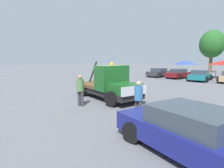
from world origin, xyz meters
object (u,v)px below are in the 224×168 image
(canopy_tent_blue, at_px, (186,62))
(person_at_hood, at_px, (80,88))
(parked_car_charcoal, at_px, (159,73))
(tree_center, at_px, (212,44))
(tow_truck, at_px, (109,85))
(parked_car_maroon, at_px, (179,74))
(person_near_truck, at_px, (138,97))
(parked_car_teal, at_px, (200,76))
(foreground_car, at_px, (198,134))

(canopy_tent_blue, bearing_deg, person_at_hood, -82.12)
(parked_car_charcoal, xyz_separation_m, tree_center, (3.07, 15.27, 5.04))
(person_at_hood, bearing_deg, canopy_tent_blue, 174.19)
(canopy_tent_blue, distance_m, tree_center, 10.89)
(tow_truck, height_order, person_at_hood, tow_truck)
(parked_car_maroon, distance_m, canopy_tent_blue, 5.51)
(tow_truck, distance_m, person_near_truck, 3.86)
(tree_center, bearing_deg, person_at_hood, -86.32)
(person_near_truck, xyz_separation_m, parked_car_maroon, (-5.64, 17.86, -0.32))
(parked_car_maroon, bearing_deg, canopy_tent_blue, 21.46)
(parked_car_teal, bearing_deg, canopy_tent_blue, 28.47)
(tow_truck, bearing_deg, parked_car_charcoal, 118.74)
(person_near_truck, height_order, canopy_tent_blue, canopy_tent_blue)
(parked_car_teal, height_order, canopy_tent_blue, canopy_tent_blue)
(tow_truck, height_order, parked_car_maroon, tow_truck)
(parked_car_maroon, xyz_separation_m, tree_center, (-0.06, 15.41, 5.05))
(parked_car_charcoal, distance_m, canopy_tent_blue, 5.61)
(person_near_truck, bearing_deg, tow_truck, 63.99)
(tow_truck, xyz_separation_m, tree_center, (-2.22, 31.59, 4.74))
(foreground_car, height_order, parked_car_charcoal, same)
(parked_car_charcoal, distance_m, tree_center, 16.37)
(tow_truck, bearing_deg, person_near_truck, -14.97)
(canopy_tent_blue, height_order, tree_center, tree_center)
(parked_car_charcoal, bearing_deg, foreground_car, -145.33)
(parked_car_charcoal, distance_m, parked_car_maroon, 3.14)
(person_near_truck, xyz_separation_m, person_at_hood, (-3.52, -0.62, 0.06))
(parked_car_teal, bearing_deg, tree_center, 4.92)
(tow_truck, relative_size, canopy_tent_blue, 1.88)
(person_near_truck, relative_size, parked_car_charcoal, 0.37)
(person_near_truck, height_order, tree_center, tree_center)
(foreground_car, distance_m, parked_car_teal, 19.30)
(tree_center, bearing_deg, parked_car_maroon, -89.78)
(parked_car_charcoal, height_order, parked_car_maroon, same)
(person_at_hood, bearing_deg, parked_car_teal, 163.21)
(tow_truck, distance_m, person_at_hood, 2.30)
(person_at_hood, bearing_deg, parked_car_maroon, 172.85)
(person_near_truck, distance_m, parked_car_maroon, 18.73)
(tow_truck, relative_size, parked_car_maroon, 1.25)
(parked_car_maroon, bearing_deg, person_at_hood, -164.59)
(tow_truck, height_order, person_near_truck, tow_truck)
(tree_center, bearing_deg, person_near_truck, -80.28)
(foreground_car, bearing_deg, tree_center, 117.27)
(person_near_truck, height_order, parked_car_teal, person_near_truck)
(person_at_hood, relative_size, parked_car_teal, 0.40)
(canopy_tent_blue, bearing_deg, tree_center, 83.89)
(tow_truck, xyz_separation_m, parked_car_teal, (0.91, 15.17, -0.30))
(foreground_car, xyz_separation_m, parked_car_charcoal, (-11.84, 19.61, -0.00))
(person_at_hood, relative_size, parked_car_maroon, 0.39)
(person_at_hood, bearing_deg, parked_car_charcoal, -177.94)
(foreground_car, height_order, canopy_tent_blue, canopy_tent_blue)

